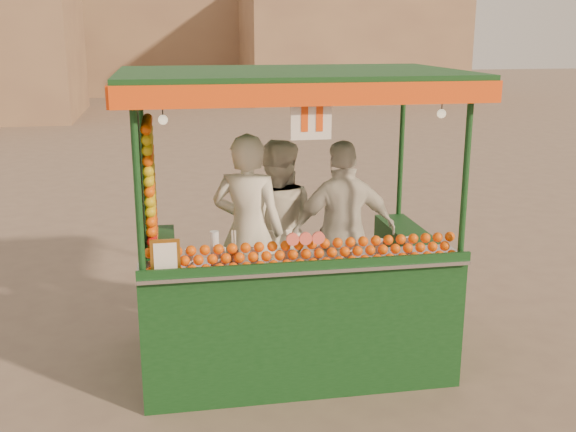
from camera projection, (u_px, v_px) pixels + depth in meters
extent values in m
plane|color=brown|center=(283.00, 348.00, 6.68)|extent=(90.00, 90.00, 0.00)
cube|color=#987956|center=(348.00, 41.00, 30.01)|extent=(9.00, 6.00, 5.00)
cube|color=#987956|center=(140.00, 19.00, 33.92)|extent=(14.00, 7.00, 7.00)
cube|color=#0E3513|center=(290.00, 341.00, 6.48)|extent=(2.68, 1.65, 0.31)
cylinder|color=black|center=(191.00, 346.00, 6.31)|extent=(0.37, 0.10, 0.37)
cylinder|color=black|center=(385.00, 331.00, 6.63)|extent=(0.37, 0.10, 0.37)
cube|color=#0E3513|center=(305.00, 313.00, 5.69)|extent=(2.68, 0.31, 0.83)
cube|color=#0E3513|center=(160.00, 289.00, 6.23)|extent=(0.31, 1.34, 0.83)
cube|color=#0E3513|center=(409.00, 273.00, 6.63)|extent=(0.31, 1.34, 0.83)
cube|color=#B2B2B7|center=(305.00, 263.00, 5.61)|extent=(2.68, 0.47, 0.03)
cylinder|color=#0E3513|center=(138.00, 189.00, 5.08)|extent=(0.05, 0.05, 1.45)
cylinder|color=#0E3513|center=(466.00, 176.00, 5.52)|extent=(0.05, 0.05, 1.45)
cylinder|color=#0E3513|center=(143.00, 153.00, 6.55)|extent=(0.05, 0.05, 1.45)
cylinder|color=#0E3513|center=(401.00, 145.00, 6.99)|extent=(0.05, 0.05, 1.45)
cube|color=#0E3513|center=(291.00, 75.00, 5.83)|extent=(2.89, 1.86, 0.08)
cube|color=#E8460C|center=(314.00, 95.00, 4.97)|extent=(2.89, 0.04, 0.17)
cube|color=#E8460C|center=(274.00, 78.00, 6.74)|extent=(2.89, 0.04, 0.17)
cube|color=#E8460C|center=(117.00, 87.00, 5.61)|extent=(0.04, 1.86, 0.17)
cube|color=#E8460C|center=(450.00, 83.00, 6.10)|extent=(0.04, 1.86, 0.17)
cylinder|color=#F75C4B|center=(306.00, 238.00, 5.41)|extent=(0.10, 0.03, 0.10)
cube|color=#C07724|center=(165.00, 258.00, 5.25)|extent=(0.23, 0.02, 0.29)
cube|color=white|center=(311.00, 119.00, 5.10)|extent=(0.31, 0.02, 0.31)
sphere|color=#FFE5B2|center=(163.00, 120.00, 5.05)|extent=(0.07, 0.07, 0.07)
sphere|color=#FFE5B2|center=(442.00, 114.00, 5.42)|extent=(0.07, 0.07, 0.07)
imported|color=white|center=(248.00, 232.00, 6.26)|extent=(0.77, 0.65, 1.81)
imported|color=white|center=(276.00, 227.00, 6.60)|extent=(0.96, 0.83, 1.70)
imported|color=silver|center=(344.00, 233.00, 6.37)|extent=(1.03, 0.47, 1.73)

